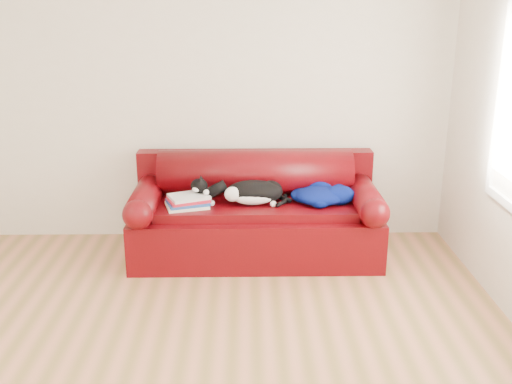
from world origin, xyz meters
The scene contains 7 objects.
ground centered at (0.00, 0.00, 0.00)m, with size 4.50×4.50×0.00m, color olive.
room_shell centered at (0.12, 0.02, 1.67)m, with size 4.52×4.02×2.61m.
sofa_base centered at (0.49, 1.49, 0.24)m, with size 2.10×0.90×0.50m.
sofa_back centered at (0.49, 1.74, 0.54)m, with size 2.10×1.01×0.88m.
book_stack centered at (-0.08, 1.36, 0.55)m, with size 0.39×0.34×0.10m.
cat centered at (0.47, 1.42, 0.60)m, with size 0.71×0.36×0.25m.
blanket centered at (1.05, 1.45, 0.57)m, with size 0.59×0.47×0.16m.
Camera 1 is at (0.41, -3.34, 2.14)m, focal length 42.00 mm.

